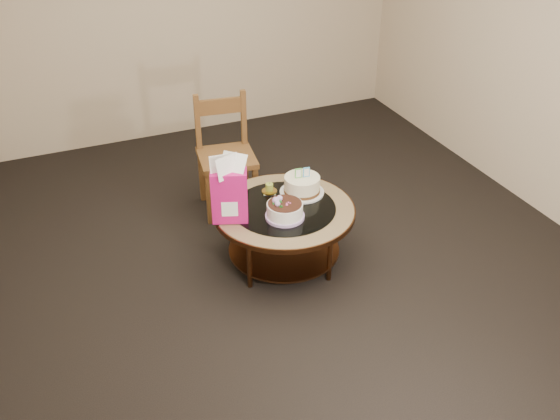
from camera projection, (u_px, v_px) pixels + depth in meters
name	position (u px, v px, depth m)	size (l,w,h in m)	color
ground	(284.00, 259.00, 4.68)	(5.00, 5.00, 0.00)	black
room_walls	(285.00, 59.00, 3.86)	(4.52, 5.02, 2.61)	#C1AB92
coffee_table	(284.00, 217.00, 4.48)	(1.02, 1.02, 0.46)	#593119
decorated_cake	(285.00, 211.00, 4.30)	(0.27, 0.27, 0.16)	#B894D2
cream_cake	(302.00, 185.00, 4.57)	(0.33, 0.33, 0.21)	white
gift_bag	(229.00, 189.00, 4.18)	(0.27, 0.23, 0.48)	#D71488
pillar_candle	(269.00, 190.00, 4.60)	(0.12, 0.12, 0.08)	tan
dining_chair	(226.00, 154.00, 5.07)	(0.50, 0.50, 0.96)	brown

